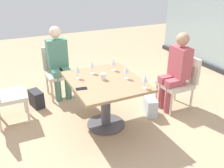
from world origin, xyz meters
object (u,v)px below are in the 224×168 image
(coffee_cup, at_px, (103,77))
(handbag_1, at_px, (150,106))
(chair_side_end, at_px, (58,68))
(cell_phone_on_table, at_px, (81,89))
(chair_front_left, at_px, (2,93))
(person_side_end, at_px, (58,59))
(wine_glass_2, at_px, (126,70))
(handbag_0, at_px, (36,99))
(wine_glass_0, at_px, (78,69))
(wine_glass_3, at_px, (145,79))
(chair_near_window, at_px, (180,79))
(person_near_window, at_px, (176,68))
(wine_glass_4, at_px, (92,65))
(wine_glass_1, at_px, (113,62))
(dining_table_main, at_px, (106,92))

(coffee_cup, xyz_separation_m, handbag_1, (0.04, 0.78, -0.64))
(chair_side_end, distance_m, cell_phone_on_table, 1.48)
(chair_front_left, relative_size, person_side_end, 0.69)
(wine_glass_2, xyz_separation_m, handbag_0, (-1.08, -1.11, -0.72))
(person_side_end, height_order, coffee_cup, person_side_end)
(wine_glass_2, bearing_deg, coffee_cup, -108.38)
(chair_side_end, xyz_separation_m, coffee_cup, (1.30, 0.33, 0.28))
(wine_glass_0, relative_size, cell_phone_on_table, 1.28)
(coffee_cup, bearing_deg, wine_glass_3, 37.58)
(chair_side_end, bearing_deg, wine_glass_2, 24.29)
(cell_phone_on_table, bearing_deg, wine_glass_0, 179.13)
(chair_near_window, relative_size, wine_glass_2, 4.70)
(person_near_window, height_order, wine_glass_2, person_near_window)
(person_side_end, distance_m, wine_glass_4, 0.97)
(chair_side_end, height_order, wine_glass_3, wine_glass_3)
(handbag_0, bearing_deg, chair_near_window, 50.77)
(wine_glass_1, distance_m, handbag_0, 1.49)
(person_near_window, relative_size, handbag_1, 4.20)
(chair_side_end, xyz_separation_m, wine_glass_3, (1.78, 0.70, 0.37))
(wine_glass_1, height_order, cell_phone_on_table, wine_glass_1)
(chair_side_end, bearing_deg, wine_glass_4, 14.92)
(coffee_cup, bearing_deg, wine_glass_0, -122.43)
(coffee_cup, xyz_separation_m, handbag_0, (-0.98, -0.80, -0.64))
(dining_table_main, distance_m, wine_glass_4, 0.45)
(person_side_end, relative_size, person_near_window, 1.00)
(person_near_window, bearing_deg, coffee_cup, -91.33)
(wine_glass_0, bearing_deg, cell_phone_on_table, -11.40)
(chair_front_left, height_order, cell_phone_on_table, chair_front_left)
(person_near_window, relative_size, coffee_cup, 14.00)
(handbag_1, bearing_deg, wine_glass_4, -95.08)
(chair_near_window, xyz_separation_m, cell_phone_on_table, (0.13, -1.71, 0.24))
(chair_near_window, bearing_deg, wine_glass_2, -86.01)
(wine_glass_3, xyz_separation_m, cell_phone_on_table, (-0.32, -0.74, -0.13))
(coffee_cup, relative_size, cell_phone_on_table, 0.62)
(chair_front_left, relative_size, coffee_cup, 9.67)
(wine_glass_1, bearing_deg, dining_table_main, -41.98)
(chair_near_window, relative_size, person_side_end, 0.69)
(wine_glass_1, height_order, handbag_1, wine_glass_1)
(wine_glass_3, height_order, handbag_0, wine_glass_3)
(chair_near_window, height_order, person_side_end, person_side_end)
(wine_glass_2, bearing_deg, wine_glass_1, -175.65)
(chair_front_left, distance_m, wine_glass_1, 1.68)
(chair_side_end, xyz_separation_m, chair_near_window, (1.33, 1.67, 0.00))
(person_side_end, height_order, wine_glass_0, person_side_end)
(wine_glass_1, xyz_separation_m, wine_glass_3, (0.73, 0.09, 0.00))
(wine_glass_4, bearing_deg, chair_side_end, -165.08)
(wine_glass_0, height_order, handbag_0, wine_glass_0)
(person_side_end, bearing_deg, wine_glass_2, 26.08)
(wine_glass_4, distance_m, coffee_cup, 0.29)
(chair_side_end, xyz_separation_m, wine_glass_4, (1.03, 0.27, 0.37))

